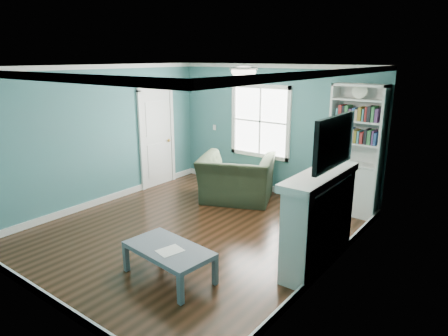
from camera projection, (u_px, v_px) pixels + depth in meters
The scene contains 13 objects.
floor at pixel (193, 231), 6.50m from camera, with size 5.00×5.00×0.00m, color black.
room_walls at pixel (190, 135), 6.07m from camera, with size 5.00×5.00×5.00m.
trim at pixel (191, 157), 6.17m from camera, with size 4.50×5.00×2.60m.
window at pixel (260, 121), 8.19m from camera, with size 1.40×0.06×1.50m.
bookshelf at pixel (354, 164), 6.99m from camera, with size 0.90×0.35×2.31m.
fireplace at pixel (320, 221), 5.28m from camera, with size 0.44×1.58×1.30m.
tv at pixel (334, 142), 4.91m from camera, with size 0.06×1.10×0.65m, color black.
door at pixel (157, 137), 8.58m from camera, with size 0.12×0.98×2.17m.
ceiling_fixture at pixel (244, 71), 5.37m from camera, with size 0.38×0.38×0.15m.
light_switch at pixel (215, 127), 8.96m from camera, with size 0.08×0.01×0.12m, color white.
recliner at pixel (236, 171), 7.72m from camera, with size 1.37×0.89×1.19m, color black.
coffee_table at pixel (169, 251), 5.04m from camera, with size 1.21×0.74×0.42m.
paper_sheet at pixel (170, 251), 4.94m from camera, with size 0.24×0.30×0.00m, color white.
Camera 1 is at (4.02, -4.47, 2.74)m, focal length 32.00 mm.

